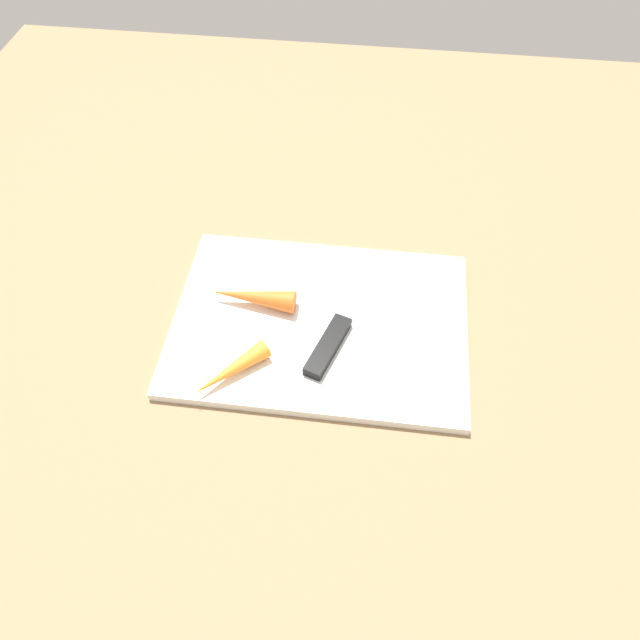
{
  "coord_description": "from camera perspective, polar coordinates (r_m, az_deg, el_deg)",
  "views": [
    {
      "loc": [
        0.06,
        -0.45,
        0.59
      ],
      "look_at": [
        0.0,
        0.0,
        0.01
      ],
      "focal_mm": 33.43,
      "sensor_mm": 36.0,
      "label": 1
    }
  ],
  "objects": [
    {
      "name": "ground_plane",
      "position": [
        0.74,
        -0.0,
        -0.57
      ],
      "size": [
        1.4,
        1.4,
        0.0
      ],
      "primitive_type": "plane",
      "color": "#8C6D4C"
    },
    {
      "name": "cutting_board",
      "position": [
        0.74,
        -0.0,
        -0.29
      ],
      "size": [
        0.36,
        0.26,
        0.01
      ],
      "primitive_type": "cube",
      "color": "white",
      "rests_on": "ground_plane"
    },
    {
      "name": "knife",
      "position": [
        0.71,
        1.23,
        -1.77
      ],
      "size": [
        0.08,
        0.2,
        0.01
      ],
      "rotation": [
        0.0,
        0.0,
        1.24
      ],
      "color": "#B7B7BC",
      "rests_on": "cutting_board"
    },
    {
      "name": "carrot_long",
      "position": [
        0.74,
        -6.52,
        2.21
      ],
      "size": [
        0.11,
        0.03,
        0.03
      ],
      "primitive_type": "cone",
      "rotation": [
        0.0,
        1.57,
        3.09
      ],
      "color": "orange",
      "rests_on": "cutting_board"
    },
    {
      "name": "carrot_short",
      "position": [
        0.68,
        -8.63,
        -4.85
      ],
      "size": [
        0.09,
        0.09,
        0.02
      ],
      "primitive_type": "cone",
      "rotation": [
        0.0,
        1.57,
        3.95
      ],
      "color": "orange",
      "rests_on": "cutting_board"
    }
  ]
}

